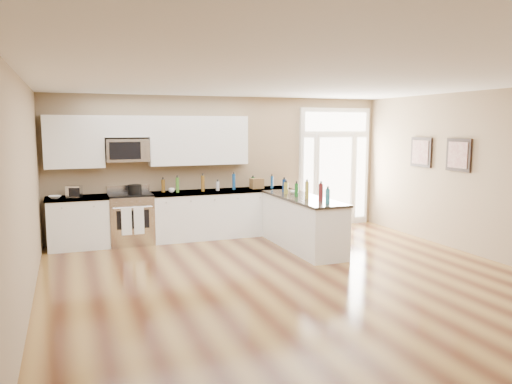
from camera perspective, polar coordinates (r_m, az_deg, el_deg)
ground at (r=6.87m, az=6.52°, el=-11.24°), size 8.00×8.00×0.00m
room_shell at (r=6.52m, az=6.74°, el=3.12°), size 8.00×8.00×8.00m
back_cabinet_left at (r=9.62m, az=-19.63°, el=-3.48°), size 1.10×0.66×0.94m
back_cabinet_right at (r=10.04m, az=-3.93°, el=-2.62°), size 2.85×0.66×0.94m
peninsula_cabinet at (r=9.10m, az=5.28°, el=-3.72°), size 0.69×2.32×0.94m
upper_cabinet_left at (r=9.61m, az=-20.10°, el=5.41°), size 1.04×0.33×0.95m
upper_cabinet_right at (r=9.91m, az=-6.57°, el=5.87°), size 1.94×0.33×0.95m
upper_cabinet_short at (r=9.66m, az=-14.61°, el=7.27°), size 0.82×0.33×0.40m
microwave at (r=9.63m, az=-14.50°, el=4.65°), size 0.78×0.41×0.42m
entry_door at (r=11.23m, az=8.96°, el=2.84°), size 1.70×0.10×2.60m
wall_art_near at (r=10.28m, az=18.35°, el=4.34°), size 0.05×0.58×0.58m
wall_art_far at (r=9.52m, az=22.14°, el=3.94°), size 0.05×0.58×0.58m
kitchen_range at (r=9.67m, az=-14.10°, el=-2.97°), size 0.80×0.71×1.08m
stockpot at (r=9.51m, az=-13.69°, el=0.33°), size 0.25×0.25×0.19m
toaster_oven at (r=9.47m, az=-20.07°, el=0.04°), size 0.30×0.27×0.21m
cardboard_box at (r=10.18m, az=0.09°, el=0.98°), size 0.27×0.20×0.21m
bowl_left at (r=9.45m, az=-21.98°, el=-0.55°), size 0.24×0.24×0.05m
bowl_peninsula at (r=9.46m, az=4.34°, el=-0.02°), size 0.18×0.18×0.05m
cup_counter at (r=9.68m, az=-9.63°, el=0.19°), size 0.14×0.14×0.09m
counter_bottles at (r=9.39m, az=0.25°, el=0.60°), size 2.38×2.46×0.32m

